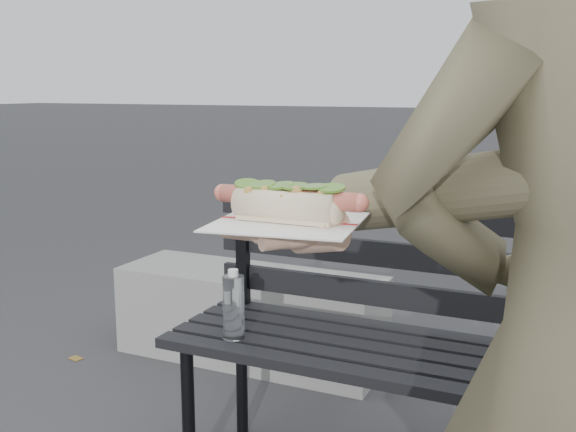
% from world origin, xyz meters
% --- Properties ---
extents(park_bench, '(1.50, 0.44, 0.88)m').
position_xyz_m(park_bench, '(0.01, 0.96, 0.52)').
color(park_bench, black).
rests_on(park_bench, ground).
extents(concrete_block, '(1.20, 0.40, 0.40)m').
position_xyz_m(concrete_block, '(-0.94, 1.69, 0.20)').
color(concrete_block, slate).
rests_on(concrete_block, ground).
extents(held_hotdog, '(0.62, 0.32, 0.20)m').
position_xyz_m(held_hotdog, '(0.24, 0.00, 1.08)').
color(held_hotdog, brown).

